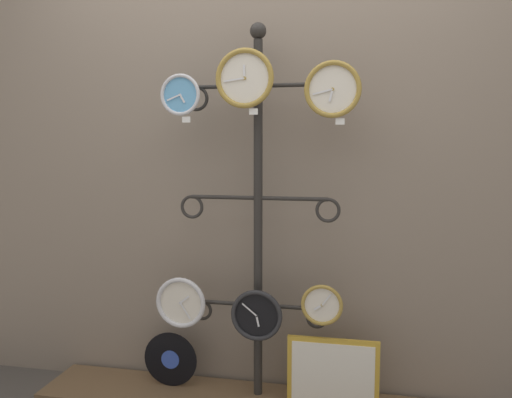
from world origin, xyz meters
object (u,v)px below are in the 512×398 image
at_px(vinyl_record, 170,359).
at_px(picture_frame, 333,374).
at_px(clock_bottom_right, 322,305).
at_px(clock_top_left, 181,95).
at_px(clock_bottom_center, 257,315).
at_px(clock_bottom_left, 181,302).
at_px(clock_top_right, 333,89).
at_px(clock_top_center, 245,78).
at_px(display_stand, 258,269).

bearing_deg(vinyl_record, picture_frame, -3.96).
bearing_deg(vinyl_record, clock_bottom_right, -5.29).
xyz_separation_m(clock_top_left, clock_bottom_center, (0.36, 0.00, -1.04)).
relative_size(clock_bottom_left, clock_bottom_right, 1.31).
height_order(clock_top_left, vinyl_record, clock_top_left).
bearing_deg(clock_bottom_center, clock_top_left, -179.45).
bearing_deg(clock_bottom_center, clock_bottom_right, 0.50).
bearing_deg(clock_bottom_center, picture_frame, 2.73).
bearing_deg(picture_frame, clock_bottom_left, -178.97).
bearing_deg(clock_bottom_left, clock_bottom_center, -0.59).
height_order(clock_bottom_center, vinyl_record, clock_bottom_center).
xyz_separation_m(clock_top_right, clock_bottom_left, (-0.72, -0.00, -1.02)).
distance_m(clock_top_right, vinyl_record, 1.58).
bearing_deg(clock_bottom_right, clock_top_center, -176.61).
xyz_separation_m(clock_bottom_right, vinyl_record, (-0.78, 0.07, -0.36)).
relative_size(clock_bottom_right, picture_frame, 0.45).
height_order(clock_bottom_left, picture_frame, clock_bottom_left).
height_order(display_stand, clock_bottom_left, display_stand).
height_order(clock_top_center, clock_bottom_center, clock_top_center).
xyz_separation_m(vinyl_record, picture_frame, (0.83, -0.06, 0.03)).
height_order(clock_bottom_center, picture_frame, clock_bottom_center).
distance_m(clock_top_center, clock_bottom_right, 1.10).
height_order(clock_bottom_right, vinyl_record, clock_bottom_right).
bearing_deg(clock_top_center, clock_bottom_center, 19.73).
bearing_deg(picture_frame, vinyl_record, 176.04).
distance_m(display_stand, clock_top_center, 0.92).
height_order(clock_top_right, clock_bottom_left, clock_top_right).
xyz_separation_m(display_stand, clock_top_left, (-0.35, -0.09, 0.84)).
bearing_deg(vinyl_record, clock_bottom_left, -38.52).
xyz_separation_m(clock_bottom_left, vinyl_record, (-0.09, 0.07, -0.33)).
relative_size(clock_bottom_center, picture_frame, 0.58).
distance_m(clock_top_right, clock_bottom_left, 1.25).
xyz_separation_m(clock_top_center, clock_bottom_center, (0.05, 0.02, -1.11)).
bearing_deg(vinyl_record, clock_top_left, -36.31).
xyz_separation_m(display_stand, clock_bottom_center, (0.01, -0.09, -0.20)).
bearing_deg(clock_top_left, clock_bottom_center, 0.55).
bearing_deg(vinyl_record, clock_bottom_center, -9.04).
xyz_separation_m(clock_top_center, clock_bottom_right, (0.36, 0.02, -1.04)).
bearing_deg(clock_bottom_right, vinyl_record, 174.71).
relative_size(clock_top_right, vinyl_record, 0.89).
height_order(clock_top_center, clock_bottom_left, clock_top_center).
bearing_deg(display_stand, clock_top_left, -165.55).
relative_size(clock_top_right, clock_bottom_right, 1.30).
bearing_deg(clock_bottom_left, clock_top_right, 0.25).
bearing_deg(clock_top_right, picture_frame, 26.91).
relative_size(clock_bottom_center, clock_bottom_right, 1.29).
height_order(display_stand, clock_bottom_right, display_stand).
bearing_deg(picture_frame, clock_top_center, -175.04).
xyz_separation_m(display_stand, picture_frame, (0.37, -0.07, -0.47)).
xyz_separation_m(clock_top_right, picture_frame, (0.02, 0.01, -1.32)).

